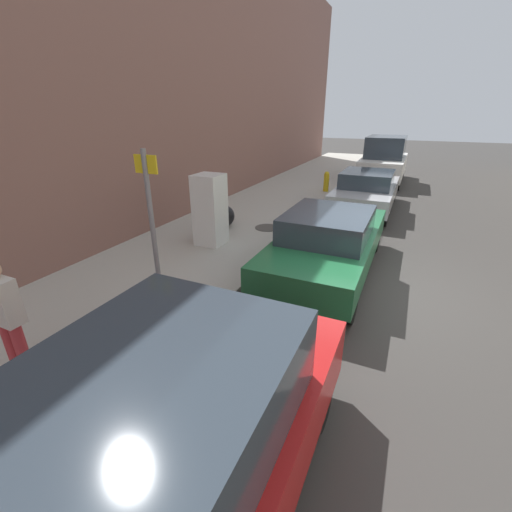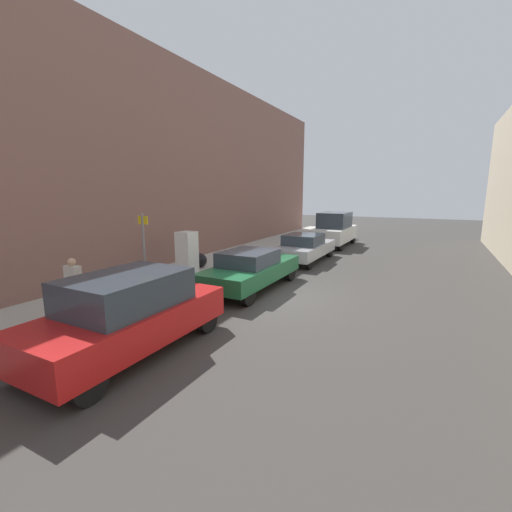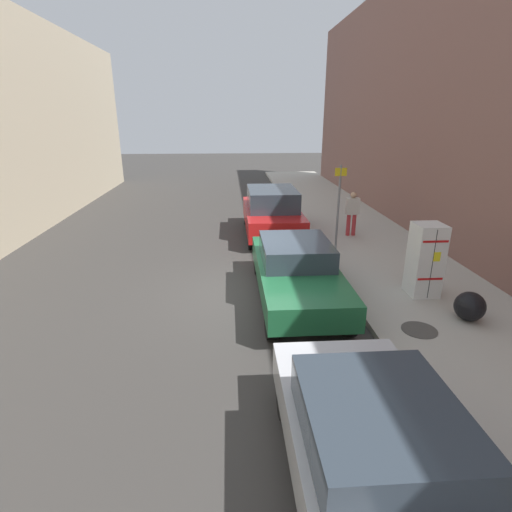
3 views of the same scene
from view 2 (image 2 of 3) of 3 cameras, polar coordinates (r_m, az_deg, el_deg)
ground_plane at (r=11.53m, az=2.83°, el=-6.60°), size 80.00×80.00×0.00m
sidewalk_slab at (r=13.75m, az=-13.43°, el=-3.75°), size 3.84×44.00×0.14m
building_facade_near at (r=15.33m, az=-22.19°, el=14.65°), size 1.60×39.60×9.39m
discarded_refrigerator at (r=13.89m, az=-11.42°, el=0.43°), size 0.66×0.68×1.74m
manhole_cover at (r=14.95m, az=-4.73°, el=-2.04°), size 0.70×0.70×0.02m
street_sign_post at (r=10.49m, az=-18.10°, el=0.33°), size 0.36×0.07×2.68m
fire_hydrant at (r=19.57m, az=4.77°, el=2.18°), size 0.22×0.22×0.81m
trash_bag at (r=15.27m, az=-9.33°, el=-0.71°), size 0.62×0.62×0.62m
pedestrian_walking_far at (r=10.35m, az=-28.12°, el=-3.96°), size 0.45×0.22×1.56m
parked_suv_red at (r=7.85m, az=-20.57°, el=-8.88°), size 1.95×4.44×1.72m
parked_sedan_green at (r=12.10m, az=-0.86°, el=-2.14°), size 1.82×4.66×1.41m
parked_sedan_silver at (r=17.18m, az=8.08°, el=1.46°), size 1.85×4.55×1.38m
parked_van_white at (r=22.50m, az=12.93°, el=4.34°), size 1.91×4.71×2.15m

